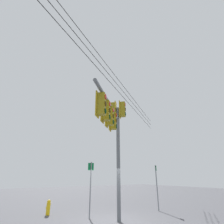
# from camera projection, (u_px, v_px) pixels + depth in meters

# --- Properties ---
(ground_plane) EXTENTS (60.00, 60.00, 0.00)m
(ground_plane) POSITION_uv_depth(u_px,v_px,m) (115.00, 222.00, 8.81)
(ground_plane) COLOR #47474C
(signal_mast_assembly) EXTENTS (3.71, 3.78, 6.41)m
(signal_mast_assembly) POSITION_uv_depth(u_px,v_px,m) (113.00, 124.00, 9.12)
(signal_mast_assembly) COLOR slate
(signal_mast_assembly) RESTS_ON ground
(route_sign_primary) EXTENTS (0.10, 0.35, 2.89)m
(route_sign_primary) POSITION_uv_depth(u_px,v_px,m) (91.00, 183.00, 10.04)
(route_sign_primary) COLOR slate
(route_sign_primary) RESTS_ON ground
(fire_hydrant) EXTENTS (0.30, 0.22, 0.81)m
(fire_hydrant) POSITION_uv_depth(u_px,v_px,m) (48.00, 207.00, 10.35)
(fire_hydrant) COLOR yellow
(fire_hydrant) RESTS_ON ground
(route_sign_secondary) EXTENTS (0.26, 0.27, 2.83)m
(route_sign_secondary) POSITION_uv_depth(u_px,v_px,m) (157.00, 183.00, 12.01)
(route_sign_secondary) COLOR slate
(route_sign_secondary) RESTS_ON ground
(overhead_wire_span) EXTENTS (10.27, 15.73, 0.93)m
(overhead_wire_span) POSITION_uv_depth(u_px,v_px,m) (122.00, 90.00, 12.07)
(overhead_wire_span) COLOR black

